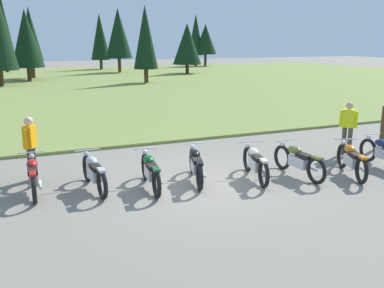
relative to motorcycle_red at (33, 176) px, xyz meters
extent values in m
plane|color=gray|center=(3.93, -0.93, -0.44)|extent=(140.00, 140.00, 0.00)
cube|color=olive|center=(3.93, 25.49, -0.39)|extent=(80.00, 44.00, 0.10)
cylinder|color=#47331E|center=(24.06, 45.07, 0.35)|extent=(0.36, 0.36, 1.58)
cone|color=black|center=(24.06, 45.07, 3.88)|extent=(2.14, 2.14, 5.48)
cylinder|color=#47331E|center=(1.54, 30.33, 0.18)|extent=(0.36, 0.36, 1.24)
cone|color=black|center=(1.54, 30.33, 3.27)|extent=(2.80, 2.80, 4.93)
cylinder|color=#47331E|center=(-0.14, 42.23, 0.39)|extent=(0.36, 0.36, 1.66)
cone|color=black|center=(-0.14, 42.23, 4.60)|extent=(2.04, 2.04, 6.75)
cylinder|color=#47331E|center=(2.04, 32.96, 0.43)|extent=(0.36, 0.36, 1.74)
cone|color=black|center=(2.04, 32.96, 3.71)|extent=(2.06, 2.06, 4.81)
cylinder|color=#47331E|center=(10.38, 24.27, 0.19)|extent=(0.36, 0.36, 1.25)
cone|color=black|center=(10.38, 24.27, 3.36)|extent=(2.02, 2.02, 5.11)
cylinder|color=#47331E|center=(11.29, 36.99, 0.38)|extent=(0.36, 0.36, 1.64)
cone|color=black|center=(11.29, 36.99, 3.85)|extent=(2.90, 2.90, 5.30)
cylinder|color=#47331E|center=(25.24, 44.45, 0.41)|extent=(0.36, 0.36, 1.70)
cone|color=black|center=(25.24, 44.45, 3.27)|extent=(3.08, 3.08, 4.01)
cylinder|color=#47331E|center=(10.53, 43.16, 0.19)|extent=(0.36, 0.36, 1.25)
cone|color=black|center=(10.53, 43.16, 3.56)|extent=(2.31, 2.31, 5.51)
cylinder|color=#47331E|center=(17.51, 32.49, 0.10)|extent=(0.36, 0.36, 1.07)
cone|color=black|center=(17.51, 32.49, 2.74)|extent=(3.04, 3.04, 4.23)
cylinder|color=#47331E|center=(-0.72, 26.38, 0.22)|extent=(0.36, 0.36, 1.31)
torus|color=black|center=(0.03, 0.69, -0.09)|extent=(0.13, 0.70, 0.70)
torus|color=black|center=(-0.03, -0.71, -0.09)|extent=(0.13, 0.70, 0.70)
cube|color=silver|center=(0.00, -0.01, -0.04)|extent=(0.23, 0.65, 0.28)
ellipsoid|color=#AD1919|center=(0.00, 0.17, 0.24)|extent=(0.28, 0.49, 0.22)
cube|color=black|center=(-0.01, -0.23, 0.18)|extent=(0.24, 0.49, 0.10)
cube|color=#AD1919|center=(-0.03, -0.71, 0.25)|extent=(0.15, 0.33, 0.06)
cylinder|color=silver|center=(0.02, 0.59, 0.42)|extent=(0.62, 0.06, 0.03)
sphere|color=silver|center=(0.03, 0.71, 0.29)|extent=(0.14, 0.14, 0.14)
cylinder|color=silver|center=(0.12, -0.32, -0.14)|extent=(0.09, 0.55, 0.07)
torus|color=black|center=(1.32, 0.38, -0.09)|extent=(0.14, 0.70, 0.70)
torus|color=black|center=(1.41, -1.02, -0.09)|extent=(0.14, 0.70, 0.70)
cube|color=silver|center=(1.36, -0.32, -0.04)|extent=(0.24, 0.65, 0.28)
ellipsoid|color=#B7B7BC|center=(1.35, -0.14, 0.24)|extent=(0.29, 0.50, 0.22)
cube|color=black|center=(1.38, -0.54, 0.18)|extent=(0.25, 0.49, 0.10)
cube|color=#B7B7BC|center=(1.41, -1.02, 0.25)|extent=(0.16, 0.33, 0.06)
cylinder|color=silver|center=(1.32, 0.28, 0.42)|extent=(0.62, 0.07, 0.03)
sphere|color=silver|center=(1.32, 0.40, 0.29)|extent=(0.14, 0.14, 0.14)
cylinder|color=silver|center=(1.52, -0.61, -0.14)|extent=(0.11, 0.55, 0.07)
torus|color=black|center=(2.73, -0.05, -0.09)|extent=(0.18, 0.71, 0.70)
torus|color=black|center=(2.57, -1.44, -0.09)|extent=(0.18, 0.71, 0.70)
cube|color=silver|center=(2.65, -0.75, -0.04)|extent=(0.27, 0.66, 0.28)
ellipsoid|color=#144C23|center=(2.67, -0.57, 0.24)|extent=(0.31, 0.51, 0.22)
cube|color=black|center=(2.62, -0.97, 0.18)|extent=(0.27, 0.50, 0.10)
cube|color=#144C23|center=(2.57, -1.44, 0.25)|extent=(0.18, 0.33, 0.06)
cylinder|color=silver|center=(2.72, -0.15, 0.42)|extent=(0.62, 0.10, 0.03)
sphere|color=silver|center=(2.73, -0.03, 0.29)|extent=(0.14, 0.14, 0.14)
cylinder|color=silver|center=(2.75, -1.06, -0.14)|extent=(0.13, 0.55, 0.07)
torus|color=black|center=(4.07, -0.03, -0.09)|extent=(0.29, 0.70, 0.70)
torus|color=black|center=(3.68, -1.38, -0.09)|extent=(0.29, 0.70, 0.70)
cube|color=silver|center=(3.87, -0.70, -0.04)|extent=(0.37, 0.67, 0.28)
ellipsoid|color=black|center=(3.93, -0.53, 0.24)|extent=(0.38, 0.53, 0.22)
cube|color=black|center=(3.81, -0.91, 0.18)|extent=(0.35, 0.52, 0.10)
cube|color=black|center=(3.68, -1.38, 0.25)|extent=(0.22, 0.35, 0.06)
cylinder|color=silver|center=(4.04, -0.13, 0.42)|extent=(0.60, 0.20, 0.03)
sphere|color=silver|center=(4.08, -0.01, 0.29)|extent=(0.14, 0.14, 0.14)
cylinder|color=silver|center=(3.93, -1.03, -0.14)|extent=(0.22, 0.55, 0.07)
torus|color=black|center=(5.55, -0.46, -0.09)|extent=(0.27, 0.70, 0.70)
torus|color=black|center=(5.20, -1.81, -0.09)|extent=(0.27, 0.70, 0.70)
cube|color=silver|center=(5.37, -1.14, -0.04)|extent=(0.35, 0.67, 0.28)
ellipsoid|color=beige|center=(5.42, -0.96, 0.24)|extent=(0.37, 0.53, 0.22)
cube|color=black|center=(5.32, -1.35, 0.18)|extent=(0.33, 0.52, 0.10)
cube|color=beige|center=(5.20, -1.81, 0.25)|extent=(0.22, 0.34, 0.06)
cylinder|color=silver|center=(5.52, -0.56, 0.42)|extent=(0.61, 0.19, 0.03)
sphere|color=silver|center=(5.55, -0.44, 0.29)|extent=(0.14, 0.14, 0.14)
cylinder|color=silver|center=(5.43, -1.46, -0.14)|extent=(0.21, 0.55, 0.07)
torus|color=black|center=(6.52, -0.70, -0.09)|extent=(0.12, 0.70, 0.70)
torus|color=black|center=(6.57, -2.10, -0.09)|extent=(0.12, 0.70, 0.70)
cube|color=silver|center=(6.54, -1.40, -0.04)|extent=(0.22, 0.65, 0.28)
ellipsoid|color=brown|center=(6.54, -1.22, 0.24)|extent=(0.28, 0.49, 0.22)
cube|color=black|center=(6.55, -1.62, 0.18)|extent=(0.24, 0.49, 0.10)
cube|color=brown|center=(6.57, -2.10, 0.25)|extent=(0.15, 0.32, 0.06)
cylinder|color=silver|center=(6.52, -0.80, 0.42)|extent=(0.62, 0.05, 0.03)
sphere|color=silver|center=(6.52, -0.68, 0.29)|extent=(0.14, 0.14, 0.14)
cylinder|color=silver|center=(6.69, -1.69, -0.14)|extent=(0.09, 0.55, 0.07)
torus|color=black|center=(8.17, -1.24, -0.09)|extent=(0.37, 0.68, 0.70)
torus|color=black|center=(7.63, -2.53, -0.09)|extent=(0.37, 0.68, 0.70)
cube|color=silver|center=(7.90, -1.89, -0.04)|extent=(0.43, 0.67, 0.28)
ellipsoid|color=orange|center=(7.97, -1.72, 0.24)|extent=(0.43, 0.54, 0.22)
cube|color=black|center=(7.81, -2.09, 0.18)|extent=(0.39, 0.53, 0.10)
cube|color=orange|center=(7.63, -2.53, 0.25)|extent=(0.25, 0.35, 0.06)
cylinder|color=silver|center=(8.13, -1.33, 0.42)|extent=(0.58, 0.27, 0.03)
sphere|color=silver|center=(8.18, -1.22, 0.29)|extent=(0.14, 0.14, 0.14)
cylinder|color=silver|center=(7.91, -2.22, -0.14)|extent=(0.28, 0.53, 0.07)
torus|color=black|center=(9.35, -1.03, -0.09)|extent=(0.16, 0.71, 0.70)
ellipsoid|color=navy|center=(9.30, -1.55, 0.24)|extent=(0.30, 0.50, 0.22)
cylinder|color=silver|center=(9.34, -1.13, 0.42)|extent=(0.62, 0.08, 0.03)
sphere|color=silver|center=(9.35, -1.01, 0.29)|extent=(0.14, 0.14, 0.14)
cylinder|color=#4C4233|center=(9.29, -0.06, 0.00)|extent=(0.14, 0.14, 0.88)
cylinder|color=#4C4233|center=(9.40, -0.21, 0.00)|extent=(0.14, 0.14, 0.88)
cube|color=#D8EA19|center=(9.34, -0.14, 0.72)|extent=(0.39, 0.42, 0.56)
sphere|color=tan|center=(9.34, -0.14, 1.12)|extent=(0.22, 0.22, 0.22)
cylinder|color=#D8EA19|center=(9.21, 0.05, 0.70)|extent=(0.09, 0.09, 0.52)
cylinder|color=#D8EA19|center=(9.48, -0.32, 0.70)|extent=(0.09, 0.09, 0.52)
cylinder|color=#2D2D38|center=(0.08, 1.11, 0.00)|extent=(0.14, 0.14, 0.88)
cylinder|color=#2D2D38|center=(0.00, 0.95, 0.00)|extent=(0.14, 0.14, 0.88)
cube|color=orange|center=(0.04, 1.03, 0.72)|extent=(0.36, 0.42, 0.56)
sphere|color=beige|center=(0.04, 1.03, 1.12)|extent=(0.22, 0.22, 0.22)
cylinder|color=orange|center=(0.14, 1.24, 0.70)|extent=(0.09, 0.09, 0.52)
cylinder|color=orange|center=(-0.06, 0.83, 0.70)|extent=(0.09, 0.09, 0.52)
cube|color=#47331E|center=(11.23, 0.21, 0.26)|extent=(0.12, 0.12, 1.39)
camera|label=1|loc=(-0.37, -10.31, 3.09)|focal=40.11mm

